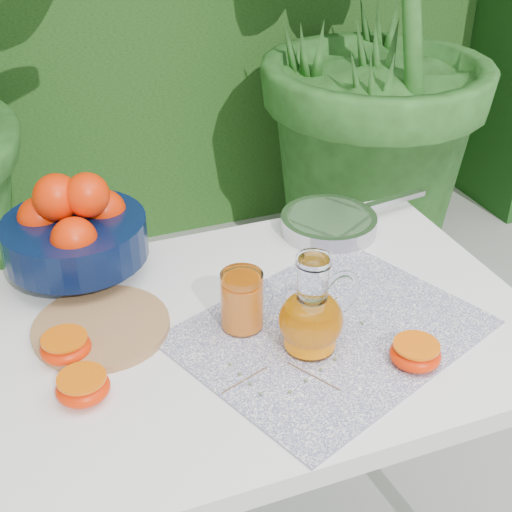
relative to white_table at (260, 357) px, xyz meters
name	(u,v)px	position (x,y,z in m)	size (l,w,h in m)	color
potted_plant_right	(353,22)	(0.82, 1.24, 0.26)	(1.87, 1.87, 1.87)	#26511C
white_table	(260,357)	(0.00, 0.00, 0.00)	(1.00, 0.70, 0.75)	white
placemat	(330,331)	(0.11, -0.07, 0.08)	(0.51, 0.39, 0.00)	#0E124F
cutting_board	(101,327)	(-0.27, 0.08, 0.09)	(0.24, 0.24, 0.02)	#AB874D
fruit_bowl	(74,229)	(-0.28, 0.28, 0.18)	(0.31, 0.31, 0.22)	black
juice_pitcher	(312,317)	(0.06, -0.10, 0.15)	(0.16, 0.13, 0.18)	white
juice_tumbler	(242,302)	(-0.04, 0.00, 0.14)	(0.09, 0.09, 0.11)	white
saute_pan	(330,223)	(0.26, 0.26, 0.10)	(0.38, 0.24, 0.04)	#ACACB0
orange_halves	(189,362)	(-0.16, -0.09, 0.10)	(0.64, 0.32, 0.04)	#FF2902
thyme_sprigs	(298,353)	(0.03, -0.11, 0.09)	(0.30, 0.24, 0.01)	brown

